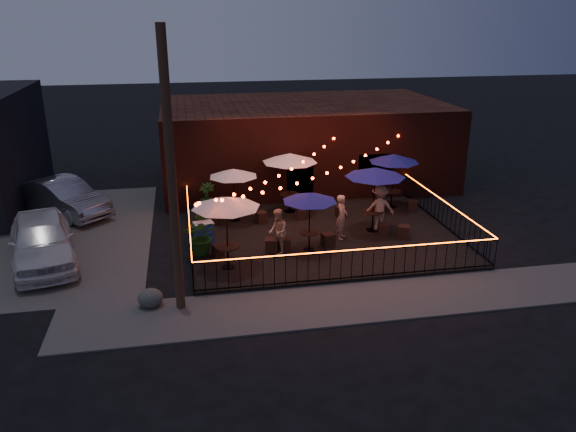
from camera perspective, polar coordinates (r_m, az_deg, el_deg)
name	(u,v)px	position (r m, az deg, el deg)	size (l,w,h in m)	color
ground	(335,258)	(20.04, 4.77, -4.32)	(110.00, 110.00, 0.00)	black
patio	(321,236)	(21.78, 3.39, -2.02)	(10.00, 8.00, 0.15)	black
sidewalk	(363,301)	(17.25, 7.64, -8.59)	(18.00, 2.50, 0.05)	#484643
parking_lot	(5,240)	(24.11, -26.83, -2.19)	(11.00, 12.00, 0.02)	#484643
brick_building	(303,142)	(28.89, 1.56, 7.53)	(14.00, 8.00, 4.00)	#35140E
utility_pole	(172,178)	(15.56, -11.74, 3.81)	(0.26, 0.26, 8.00)	#3A2617
fence_front	(352,265)	(18.02, 6.50, -4.96)	(10.00, 0.04, 1.04)	black
fence_left	(190,230)	(20.98, -9.95, -1.46)	(0.04, 8.00, 1.04)	black
fence_right	(443,213)	(23.25, 15.47, 0.25)	(0.04, 8.00, 1.04)	black
festoon_lights	(298,179)	(20.49, 0.99, 3.81)	(10.02, 8.72, 1.32)	#F72D0B
cafe_table_0	(226,203)	(18.23, -6.34, 1.30)	(2.47, 2.47, 2.49)	black
cafe_table_1	(233,173)	(22.64, -5.59, 4.32)	(2.48, 2.48, 2.19)	black
cafe_table_2	(310,198)	(19.65, 2.22, 1.87)	(2.45, 2.45, 2.16)	black
cafe_table_3	(290,159)	(23.48, 0.19, 5.86)	(3.02, 3.02, 2.57)	black
cafe_table_4	(375,173)	(21.60, 8.86, 4.33)	(2.89, 2.89, 2.56)	black
cafe_table_5	(394,159)	(24.54, 10.72, 5.73)	(2.58, 2.58, 2.39)	black
bistro_chair_0	(218,250)	(19.92, -7.13, -3.45)	(0.35, 0.35, 0.41)	black
bistro_chair_1	(272,246)	(20.01, -1.65, -3.02)	(0.44, 0.44, 0.52)	black
bistro_chair_2	(212,218)	(22.85, -7.68, -0.24)	(0.41, 0.41, 0.49)	black
bistro_chair_3	(261,217)	(22.82, -2.74, -0.14)	(0.40, 0.40, 0.47)	black
bistro_chair_4	(285,245)	(20.09, -0.36, -2.96)	(0.41, 0.41, 0.49)	black
bistro_chair_5	(328,240)	(20.57, 4.08, -2.44)	(0.41, 0.41, 0.49)	black
bistro_chair_6	(302,213)	(23.35, 1.45, 0.26)	(0.34, 0.34, 0.40)	black
bistro_chair_7	(341,212)	(23.60, 5.38, 0.44)	(0.36, 0.36, 0.43)	black
bistro_chair_8	(384,229)	(21.88, 9.71, -1.33)	(0.39, 0.39, 0.46)	black
bistro_chair_9	(403,232)	(21.66, 11.63, -1.60)	(0.43, 0.43, 0.51)	black
bistro_chair_10	(377,206)	(24.41, 9.07, 1.00)	(0.41, 0.41, 0.48)	black
bistro_chair_11	(412,205)	(24.85, 12.51, 1.08)	(0.38, 0.38, 0.45)	black
patron_a	(342,217)	(21.11, 5.49, -0.10)	(0.63, 0.41, 1.72)	#E0A58D
patron_b	(278,232)	(19.74, -1.04, -1.59)	(0.79, 0.62, 1.63)	tan
patron_c	(379,208)	(22.15, 9.28, 0.83)	(1.17, 0.67, 1.81)	#D4A793
potted_shrub_a	(202,237)	(19.90, -8.75, -2.10)	(1.21, 1.05, 1.34)	#113E14
potted_shrub_b	(200,223)	(20.99, -8.91, -0.69)	(0.83, 0.67, 1.50)	#123C11
potted_shrub_c	(207,197)	(24.33, -8.22, 1.91)	(0.68, 0.68, 1.22)	#143B13
cooler	(204,234)	(20.75, -8.55, -1.79)	(0.78, 0.64, 0.90)	#1E49B2
boulder	(150,298)	(17.15, -13.81, -8.09)	(0.82, 0.69, 0.64)	#40403C
car_white	(42,240)	(21.06, -23.73, -2.26)	(2.03, 5.05, 1.72)	silver
car_silver	(64,197)	(25.83, -21.81, 1.76)	(1.65, 4.72, 1.56)	#9A9CA3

